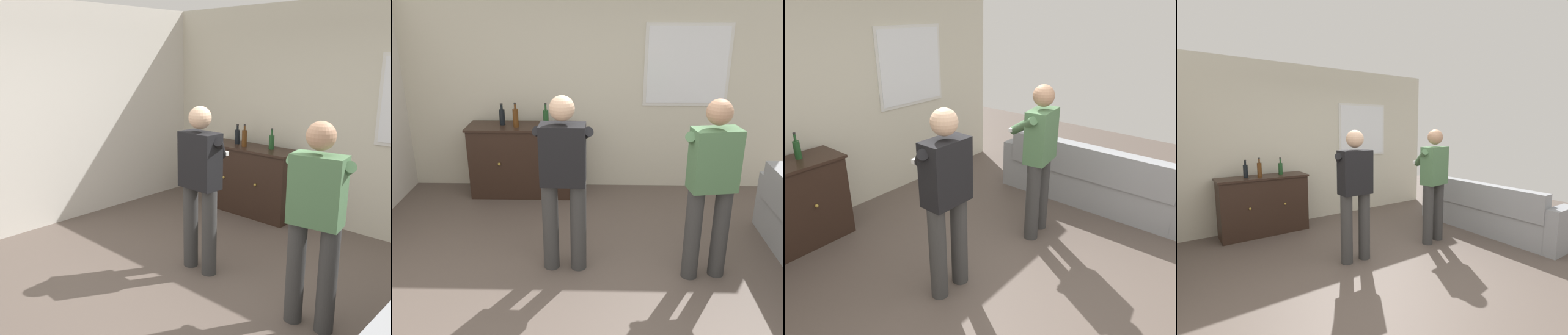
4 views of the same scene
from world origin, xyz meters
The scene contains 9 objects.
ground centered at (0.00, 0.00, 0.00)m, with size 10.40×10.40×0.00m, color brown.
wall_back_with_window centered at (0.03, 2.66, 1.41)m, with size 5.20×0.15×2.80m.
wall_side_left centered at (-2.66, 0.00, 1.40)m, with size 0.12×5.20×2.80m, color silver.
sideboard_cabinet centered at (-1.03, 2.30, 0.47)m, with size 1.37×0.49×0.94m.
bottle_wine_green centered at (-1.27, 2.33, 1.05)m, with size 0.07×0.07×0.28m.
bottle_liquor_amber centered at (-0.72, 2.35, 1.04)m, with size 0.07×0.07×0.28m.
bottle_spirits_clear centered at (-1.08, 2.24, 1.06)m, with size 0.07×0.07×0.31m.
person_standing_left centered at (-0.36, 0.59, 0.94)m, with size 0.56×0.48×1.68m.
person_standing_right centered at (0.93, 0.49, 0.94)m, with size 0.55×0.50×1.68m.
Camera 1 is at (2.42, -2.42, 2.14)m, focal length 40.00 mm.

